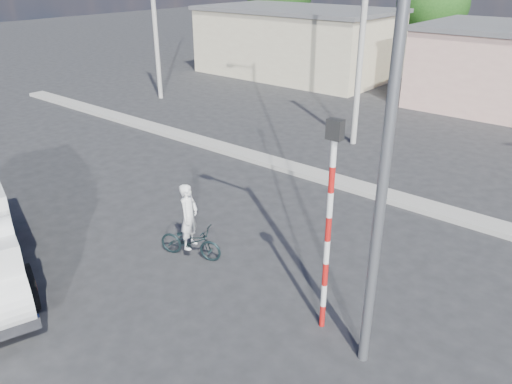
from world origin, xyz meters
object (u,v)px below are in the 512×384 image
Objects in this scene: cyclist at (190,227)px; traffic_pole at (329,213)px; bicycle at (191,241)px; streetlight at (383,96)px.

traffic_pole reaches higher than cyclist.
cyclist is at bearing 177.88° from traffic_pole.
bicycle is 6.70m from streetlight.
cyclist reaches higher than bicycle.
bicycle is at bearing 177.88° from traffic_pole.
cyclist is 0.39× the size of traffic_pole.
cyclist is at bearing 174.81° from streetlight.
streetlight is at bearing -114.39° from bicycle.
streetlight is (4.92, -0.45, 4.12)m from cyclist.
traffic_pole is (3.99, -0.15, 2.16)m from bicycle.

